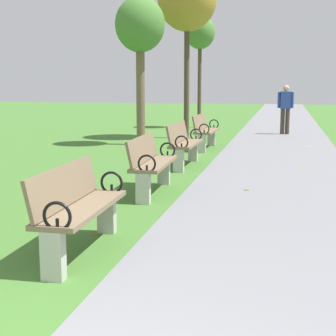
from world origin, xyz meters
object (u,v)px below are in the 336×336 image
Objects in this scene: park_bench_2 at (78,207)px; tree_2 at (140,28)px; tree_4 at (200,34)px; park_bench_4 at (184,143)px; park_bench_5 at (205,130)px; pedestrian_walking at (285,107)px; park_bench_3 at (151,163)px.

tree_2 is (-1.89, 9.05, 2.69)m from park_bench_2.
park_bench_2 is 15.11m from tree_4.
tree_4 is (-1.17, 9.13, 3.01)m from park_bench_4.
park_bench_4 and park_bench_5 have the same top height.
park_bench_3 is at bearing -101.74° from pedestrian_walking.
park_bench_2 is at bearing -90.00° from park_bench_3.
park_bench_3 is at bearing -72.82° from tree_2.
tree_4 reaches higher than park_bench_2.
park_bench_5 is (0.00, 2.90, 0.00)m from park_bench_4.
tree_2 reaches higher than park_bench_2.
park_bench_4 is (-0.00, 5.63, 0.00)m from park_bench_2.
tree_2 is (-1.89, 3.42, 2.69)m from park_bench_4.
park_bench_3 is 0.40× the size of tree_2.
park_bench_2 is 0.99× the size of pedestrian_walking.
tree_4 is at bearing 94.54° from park_bench_2.
park_bench_4 is 1.00× the size of park_bench_5.
tree_2 reaches higher than park_bench_4.
park_bench_2 is 0.40× the size of tree_2.
park_bench_4 is at bearing -82.68° from tree_4.
tree_4 is (-1.17, 6.23, 3.01)m from park_bench_5.
tree_4 reaches higher than park_bench_4.
tree_4 is 2.59× the size of pedestrian_walking.
park_bench_2 is 1.00× the size of park_bench_5.
tree_4 is (-1.17, 14.76, 3.01)m from park_bench_2.
pedestrian_walking is at bearing 43.39° from tree_2.
park_bench_4 is 4.74m from tree_2.
park_bench_2 is 12.94m from pedestrian_walking.
park_bench_4 is 0.38× the size of tree_4.
park_bench_3 is at bearing -90.00° from park_bench_4.
tree_2 reaches higher than park_bench_5.
pedestrian_walking reaches higher than park_bench_3.
park_bench_2 is 1.00× the size of park_bench_4.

